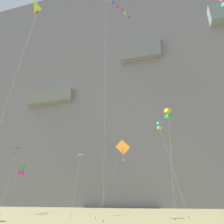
{
  "coord_description": "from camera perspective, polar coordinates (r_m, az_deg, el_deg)",
  "views": [
    {
      "loc": [
        5.71,
        2.64,
        1.97
      ],
      "look_at": [
        -0.74,
        25.48,
        12.04
      ],
      "focal_mm": 33.02,
      "sensor_mm": 36.0,
      "label": 1
    }
  ],
  "objects": [
    {
      "name": "kite_diamond_high_left",
      "position": [
        27.83,
        2.91,
        -10.01
      ],
      "size": [
        3.79,
        2.87,
        9.46
      ],
      "color": "orange",
      "rests_on": "ground"
    },
    {
      "name": "cliff_face",
      "position": [
        75.55,
        9.2,
        9.0
      ],
      "size": [
        180.0,
        23.59,
        83.21
      ],
      "color": "gray",
      "rests_on": "ground"
    },
    {
      "name": "kite_delta_far_right",
      "position": [
        26.27,
        -19.42,
        23.59
      ],
      "size": [
        1.51,
        3.35,
        21.37
      ],
      "color": "#8CCC33",
      "rests_on": "ground"
    },
    {
      "name": "kite_banner_mid_right",
      "position": [
        35.16,
        1.77,
        25.73
      ],
      "size": [
        2.83,
        4.98,
        29.92
      ],
      "color": "black",
      "rests_on": "ground"
    },
    {
      "name": "kite_delta_near_cliff",
      "position": [
        32.07,
        -9.19,
        -12.9
      ],
      "size": [
        1.24,
        3.13,
        7.92
      ],
      "color": "pink",
      "rests_on": "ground"
    },
    {
      "name": "kite_box_low_left",
      "position": [
        37.07,
        -23.82,
        -14.44
      ],
      "size": [
        2.63,
        2.72,
        7.06
      ],
      "color": "green",
      "rests_on": "ground"
    },
    {
      "name": "kite_box_high_center",
      "position": [
        34.41,
        13.0,
        -3.76
      ],
      "size": [
        2.93,
        5.38,
        13.62
      ],
      "color": "#38B2D1",
      "rests_on": "ground"
    },
    {
      "name": "kite_delta_upper_mid",
      "position": [
        41.41,
        -25.02,
        -10.14
      ],
      "size": [
        3.67,
        4.96,
        10.0
      ],
      "color": "black",
      "rests_on": "ground"
    },
    {
      "name": "kite_box_front_field",
      "position": [
        30.99,
        15.26,
        -0.48
      ],
      "size": [
        1.09,
        4.56,
        14.16
      ],
      "color": "yellow",
      "rests_on": "ground"
    }
  ]
}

